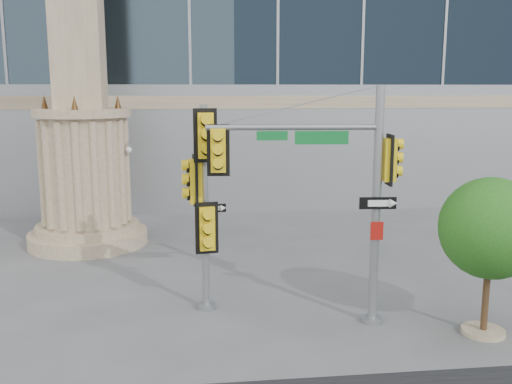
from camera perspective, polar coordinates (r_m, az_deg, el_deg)
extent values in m
plane|color=#545456|center=(14.01, 2.78, -14.24)|extent=(120.00, 120.00, 0.00)
cylinder|color=gray|center=(22.60, -16.39, -4.39)|extent=(4.40, 4.40, 0.50)
cylinder|color=gray|center=(22.51, -16.45, -3.40)|extent=(3.80, 3.80, 0.30)
cylinder|color=gray|center=(22.11, -16.73, 2.02)|extent=(3.00, 3.00, 4.00)
cylinder|color=gray|center=(21.92, -17.02, 7.59)|extent=(3.50, 3.50, 0.30)
cone|color=#472D14|center=(21.72, -13.66, 8.78)|extent=(0.24, 0.24, 0.50)
cone|color=#472D14|center=(22.18, -20.42, 8.46)|extent=(0.24, 0.24, 0.50)
cylinder|color=slate|center=(15.06, 11.52, -12.40)|extent=(0.55, 0.55, 0.12)
cylinder|color=slate|center=(14.21, 11.93, -1.57)|extent=(0.22, 0.22, 5.90)
cylinder|color=slate|center=(13.58, 3.71, 6.47)|extent=(4.13, 0.47, 0.14)
cube|color=#0C6A28|center=(13.67, 6.59, 5.42)|extent=(1.28, 0.14, 0.31)
cube|color=yellow|center=(13.56, -3.80, 4.17)|extent=(0.56, 0.32, 1.23)
cube|color=yellow|center=(14.09, 13.20, 3.15)|extent=(0.32, 0.56, 1.23)
cube|color=black|center=(14.05, 12.09, -1.10)|extent=(0.90, 0.10, 0.29)
cube|color=#A0140E|center=(14.19, 11.98, -3.82)|extent=(0.32, 0.05, 0.45)
cylinder|color=slate|center=(15.67, -4.97, -11.28)|extent=(0.52, 0.52, 0.13)
cylinder|color=slate|center=(14.90, -5.13, -1.78)|extent=(0.20, 0.20, 5.42)
cube|color=yellow|center=(14.38, -5.10, 5.65)|extent=(0.63, 0.38, 1.35)
cube|color=yellow|center=(14.72, -6.09, 1.07)|extent=(0.38, 0.63, 1.35)
cube|color=yellow|center=(14.77, -4.95, -3.61)|extent=(0.63, 0.38, 1.35)
cube|color=black|center=(14.79, -4.30, -1.64)|extent=(0.67, 0.12, 0.22)
cylinder|color=gray|center=(15.15, 21.76, -12.81)|extent=(1.02, 1.02, 0.11)
cylinder|color=#382314|center=(14.81, 22.01, -9.36)|extent=(0.16, 0.16, 2.05)
sphere|color=#155613|center=(14.38, 22.44, -3.36)|extent=(2.39, 2.39, 2.39)
sphere|color=#155613|center=(14.95, 23.54, -4.29)|extent=(1.48, 1.48, 1.48)
sphere|color=#155613|center=(14.01, 21.50, -4.83)|extent=(1.25, 1.25, 1.25)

